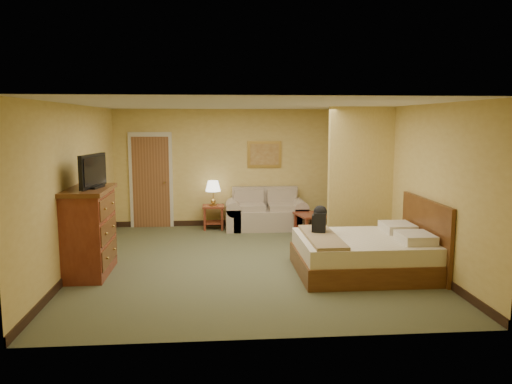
{
  "coord_description": "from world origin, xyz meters",
  "views": [
    {
      "loc": [
        -0.55,
        -8.09,
        2.34
      ],
      "look_at": [
        0.17,
        0.6,
        1.1
      ],
      "focal_mm": 35.0,
      "sensor_mm": 36.0,
      "label": 1
    }
  ],
  "objects": [
    {
      "name": "coffee_table",
      "position": [
        1.49,
        1.84,
        0.33
      ],
      "size": [
        0.84,
        0.84,
        0.45
      ],
      "rotation": [
        0.0,
        0.0,
        0.21
      ],
      "color": "maroon",
      "rests_on": "floor"
    },
    {
      "name": "bed",
      "position": [
        1.82,
        -0.75,
        0.31
      ],
      "size": [
        2.08,
        1.77,
        1.14
      ],
      "color": "#532B13",
      "rests_on": "floor"
    },
    {
      "name": "left_wall",
      "position": [
        -2.75,
        0.0,
        1.3
      ],
      "size": [
        0.02,
        6.0,
        2.6
      ],
      "primitive_type": "cube",
      "color": "#D4B45A",
      "rests_on": "floor"
    },
    {
      "name": "partition",
      "position": [
        2.15,
        0.93,
        1.3
      ],
      "size": [
        1.2,
        0.15,
        2.6
      ],
      "primitive_type": "cube",
      "color": "#D4B45A",
      "rests_on": "floor"
    },
    {
      "name": "backpack",
      "position": [
        1.1,
        -0.48,
        0.81
      ],
      "size": [
        0.24,
        0.3,
        0.46
      ],
      "rotation": [
        0.0,
        0.0,
        -0.27
      ],
      "color": "black",
      "rests_on": "bed"
    },
    {
      "name": "tv",
      "position": [
        -2.38,
        -0.46,
        1.58
      ],
      "size": [
        0.27,
        0.83,
        0.51
      ],
      "rotation": [
        0.0,
        0.0,
        -0.19
      ],
      "color": "black",
      "rests_on": "dresser"
    },
    {
      "name": "table_lamp",
      "position": [
        -0.59,
        2.65,
        0.93
      ],
      "size": [
        0.33,
        0.33,
        0.54
      ],
      "color": "#B28D41",
      "rests_on": "side_table"
    },
    {
      "name": "dresser",
      "position": [
        -2.48,
        -0.46,
        0.68
      ],
      "size": [
        0.66,
        1.25,
        1.34
      ],
      "color": "maroon",
      "rests_on": "floor"
    },
    {
      "name": "ceiling",
      "position": [
        0.0,
        0.0,
        2.6
      ],
      "size": [
        6.0,
        6.0,
        0.0
      ],
      "primitive_type": "plane",
      "rotation": [
        3.14,
        0.0,
        0.0
      ],
      "color": "white",
      "rests_on": "back_wall"
    },
    {
      "name": "right_wall",
      "position": [
        2.75,
        0.0,
        1.3
      ],
      "size": [
        0.02,
        6.0,
        2.6
      ],
      "primitive_type": "cube",
      "color": "#D4B45A",
      "rests_on": "floor"
    },
    {
      "name": "loveseat",
      "position": [
        0.56,
        2.57,
        0.29
      ],
      "size": [
        1.76,
        0.82,
        0.89
      ],
      "color": "tan",
      "rests_on": "floor"
    },
    {
      "name": "baseboard",
      "position": [
        0.0,
        2.99,
        0.06
      ],
      "size": [
        5.5,
        0.02,
        0.12
      ],
      "primitive_type": "cube",
      "color": "black",
      "rests_on": "floor"
    },
    {
      "name": "floor",
      "position": [
        0.0,
        0.0,
        0.0
      ],
      "size": [
        6.0,
        6.0,
        0.0
      ],
      "primitive_type": "plane",
      "color": "#505336",
      "rests_on": "ground"
    },
    {
      "name": "back_wall",
      "position": [
        0.0,
        3.0,
        1.3
      ],
      "size": [
        5.5,
        0.02,
        2.6
      ],
      "primitive_type": "cube",
      "color": "#D4B45A",
      "rests_on": "floor"
    },
    {
      "name": "door",
      "position": [
        -1.95,
        2.96,
        1.03
      ],
      "size": [
        0.94,
        0.16,
        2.1
      ],
      "color": "beige",
      "rests_on": "floor"
    },
    {
      "name": "wall_picture",
      "position": [
        0.56,
        2.97,
        1.6
      ],
      "size": [
        0.76,
        0.04,
        0.59
      ],
      "color": "#B78E3F",
      "rests_on": "back_wall"
    },
    {
      "name": "side_table",
      "position": [
        -0.59,
        2.65,
        0.34
      ],
      "size": [
        0.47,
        0.47,
        0.52
      ],
      "color": "maroon",
      "rests_on": "floor"
    }
  ]
}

